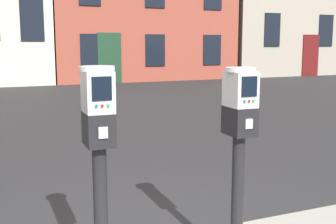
# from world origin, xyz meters

# --- Properties ---
(parking_meter_near_kerb) EXTENTS (0.22, 0.26, 1.39)m
(parking_meter_near_kerb) POSITION_xyz_m (-0.71, -0.20, 1.10)
(parking_meter_near_kerb) COLOR black
(parking_meter_near_kerb) RESTS_ON sidewalk_slab
(parking_meter_twin_adjacent) EXTENTS (0.22, 0.26, 1.36)m
(parking_meter_twin_adjacent) POSITION_xyz_m (0.31, -0.20, 1.08)
(parking_meter_twin_adjacent) COLOR black
(parking_meter_twin_adjacent) RESTS_ON sidewalk_slab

